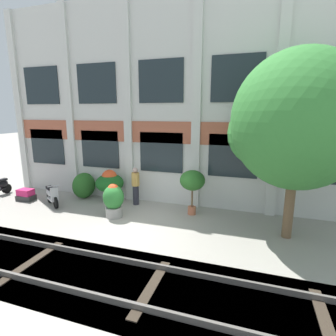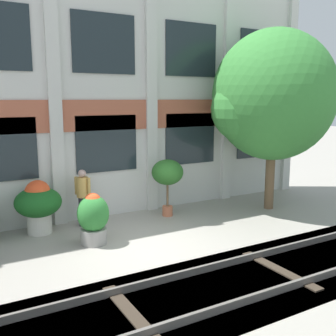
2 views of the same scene
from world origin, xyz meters
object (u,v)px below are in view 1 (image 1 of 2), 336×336
scooter_second_parked (52,195)px  potted_plant_ribbed_drum (110,184)px  resident_by_doorway (136,185)px  broadleaf_tree (298,124)px  potted_plant_square_trough (26,195)px  potted_plant_terracotta_small (192,182)px  potted_plant_stone_basin (114,199)px  topiary_hedge (84,185)px

scooter_second_parked → potted_plant_ribbed_drum: bearing=60.8°
resident_by_doorway → broadleaf_tree: bearing=132.1°
potted_plant_square_trough → broadleaf_tree: bearing=-1.1°
broadleaf_tree → scooter_second_parked: broadleaf_tree is taller
potted_plant_ribbed_drum → potted_plant_terracotta_small: 3.84m
scooter_second_parked → potted_plant_stone_basin: bearing=27.2°
potted_plant_stone_basin → topiary_hedge: 2.89m
potted_plant_stone_basin → resident_by_doorway: 1.53m
potted_plant_terracotta_small → resident_by_doorway: bearing=172.4°
scooter_second_parked → topiary_hedge: bearing=91.4°
potted_plant_terracotta_small → potted_plant_square_trough: bearing=-174.5°
resident_by_doorway → scooter_second_parked: bearing=-16.3°
potted_plant_square_trough → resident_by_doorway: bearing=12.0°
potted_plant_stone_basin → topiary_hedge: (-2.43, 1.55, -0.10)m
potted_plant_terracotta_small → scooter_second_parked: potted_plant_terracotta_small is taller
broadleaf_tree → resident_by_doorway: bearing=167.9°
potted_plant_ribbed_drum → scooter_second_parked: bearing=-151.9°
broadleaf_tree → potted_plant_terracotta_small: (-3.33, 0.92, -2.26)m
potted_plant_square_trough → topiary_hedge: 2.61m
broadleaf_tree → scooter_second_parked: bearing=179.6°
scooter_second_parked → resident_by_doorway: 3.64m
broadleaf_tree → topiary_hedge: broadleaf_tree is taller
potted_plant_square_trough → topiary_hedge: bearing=25.2°
potted_plant_square_trough → scooter_second_parked: 1.60m
scooter_second_parked → topiary_hedge: (0.75, 1.25, 0.16)m
potted_plant_square_trough → potted_plant_terracotta_small: bearing=5.5°
potted_plant_ribbed_drum → resident_by_doorway: size_ratio=0.90×
potted_plant_terracotta_small → topiary_hedge: size_ratio=1.46×
resident_by_doorway → topiary_hedge: 2.66m
potted_plant_square_trough → resident_by_doorway: (4.99, 1.06, 0.63)m
broadleaf_tree → potted_plant_stone_basin: size_ratio=4.41×
broadleaf_tree → potted_plant_square_trough: 11.38m
broadleaf_tree → potted_plant_ribbed_drum: bearing=170.3°
potted_plant_ribbed_drum → potted_plant_terracotta_small: potted_plant_terracotta_small is taller
resident_by_doorway → topiary_hedge: bearing=-36.7°
potted_plant_terracotta_small → resident_by_doorway: 2.62m
topiary_hedge → potted_plant_ribbed_drum: bearing=-3.5°
potted_plant_ribbed_drum → scooter_second_parked: (-2.17, -1.16, -0.40)m
potted_plant_stone_basin → scooter_second_parked: (-3.19, 0.30, -0.26)m
potted_plant_square_trough → potted_plant_terracotta_small: (7.55, 0.72, 1.08)m
potted_plant_square_trough → potted_plant_terracotta_small: 7.66m
topiary_hedge → broadleaf_tree: bearing=-8.7°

